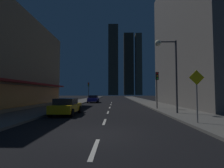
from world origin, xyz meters
TOP-DOWN VIEW (x-y plane):
  - ground_plane at (0.00, 32.00)m, footprint 78.00×136.00m
  - sidewalk_right at (7.00, 32.00)m, footprint 4.00×76.00m
  - sidewalk_left at (-7.00, 32.00)m, footprint 4.00×76.00m
  - lane_marking_center at (0.00, 11.00)m, footprint 0.16×28.20m
  - building_apartment_right at (14.50, 16.00)m, footprint 11.00×20.00m
  - skyscraper_distant_tall at (-0.88, 125.57)m, footprint 8.01×7.60m
  - skyscraper_distant_mid at (12.69, 137.41)m, footprint 8.52×7.44m
  - skyscraper_distant_short at (21.23, 135.30)m, footprint 5.36×7.37m
  - car_parked_near at (-3.60, 6.63)m, footprint 1.98×4.24m
  - car_parked_far at (-3.60, 24.37)m, footprint 1.98×4.24m
  - fire_hydrant_far_left at (-5.90, 16.95)m, footprint 0.42×0.30m
  - traffic_light_near_right at (5.50, 10.99)m, footprint 0.32×0.48m
  - traffic_light_far_left at (-5.50, 30.04)m, footprint 0.32×0.48m
  - street_lamp_right at (5.38, 6.91)m, footprint 1.96×0.56m
  - pedestrian_crossing_sign at (5.60, 2.13)m, footprint 0.91×0.08m

SIDE VIEW (x-z plane):
  - ground_plane at x=0.00m, z-range -0.10..0.00m
  - lane_marking_center at x=0.00m, z-range 0.00..0.01m
  - sidewalk_right at x=7.00m, z-range 0.00..0.15m
  - sidewalk_left at x=-7.00m, z-range 0.00..0.15m
  - fire_hydrant_far_left at x=-5.90m, z-range 0.13..0.78m
  - car_parked_near at x=-3.60m, z-range 0.02..1.47m
  - car_parked_far at x=-3.60m, z-range 0.02..1.47m
  - pedestrian_crossing_sign at x=5.60m, z-range 0.44..3.59m
  - traffic_light_near_right at x=5.50m, z-range 1.09..5.29m
  - traffic_light_far_left at x=-5.50m, z-range 1.09..5.29m
  - street_lamp_right at x=5.38m, z-range 1.78..8.36m
  - building_apartment_right at x=14.50m, z-range 0.00..20.88m
  - skyscraper_distant_short at x=21.23m, z-range 0.00..54.00m
  - skyscraper_distant_mid at x=12.69m, z-range 0.00..55.02m
  - skyscraper_distant_tall at x=-0.88m, z-range 0.00..57.86m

